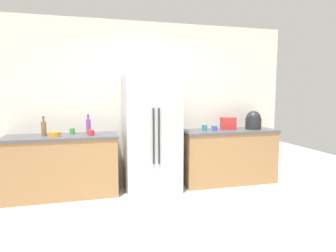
{
  "coord_description": "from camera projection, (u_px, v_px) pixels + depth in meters",
  "views": [
    {
      "loc": [
        -0.88,
        -2.89,
        1.53
      ],
      "look_at": [
        -0.0,
        0.45,
        1.13
      ],
      "focal_mm": 30.46,
      "sensor_mm": 36.0,
      "label": 1
    }
  ],
  "objects": [
    {
      "name": "cup_a",
      "position": [
        214.0,
        128.0,
        4.73
      ],
      "size": [
        0.09,
        0.09,
        0.08
      ],
      "primitive_type": "cylinder",
      "color": "blue",
      "rests_on": "counter_right"
    },
    {
      "name": "kitchen_back_panel",
      "position": [
        147.0,
        104.0,
        4.82
      ],
      "size": [
        4.9,
        0.1,
        2.7
      ],
      "primitive_type": "cube",
      "color": "silver",
      "rests_on": "ground_plane"
    },
    {
      "name": "rice_cooker",
      "position": [
        253.0,
        121.0,
        4.93
      ],
      "size": [
        0.27,
        0.27,
        0.32
      ],
      "color": "#262628",
      "rests_on": "counter_right"
    },
    {
      "name": "bottle_a",
      "position": [
        88.0,
        126.0,
        4.39
      ],
      "size": [
        0.07,
        0.07,
        0.29
      ],
      "color": "purple",
      "rests_on": "counter_left"
    },
    {
      "name": "cup_c",
      "position": [
        91.0,
        133.0,
        4.18
      ],
      "size": [
        0.1,
        0.1,
        0.08
      ],
      "primitive_type": "cylinder",
      "color": "red",
      "rests_on": "counter_left"
    },
    {
      "name": "counter_left",
      "position": [
        63.0,
        166.0,
        4.24
      ],
      "size": [
        1.62,
        0.63,
        0.91
      ],
      "color": "#9E7247",
      "rests_on": "ground_plane"
    },
    {
      "name": "refrigerator",
      "position": [
        152.0,
        133.0,
        4.47
      ],
      "size": [
        0.84,
        0.71,
        1.82
      ],
      "color": "#B2B5BA",
      "rests_on": "ground_plane"
    },
    {
      "name": "toaster",
      "position": [
        228.0,
        123.0,
        4.88
      ],
      "size": [
        0.23,
        0.16,
        0.21
      ],
      "primitive_type": "cube",
      "color": "red",
      "rests_on": "counter_right"
    },
    {
      "name": "counter_right",
      "position": [
        228.0,
        156.0,
        4.91
      ],
      "size": [
        1.63,
        0.63,
        0.91
      ],
      "color": "#9E7247",
      "rests_on": "ground_plane"
    },
    {
      "name": "ground_plane",
      "position": [
        179.0,
        231.0,
        3.17
      ],
      "size": [
        9.81,
        9.81,
        0.0
      ],
      "primitive_type": "plane",
      "color": "beige"
    },
    {
      "name": "cup_b",
      "position": [
        205.0,
        128.0,
        4.71
      ],
      "size": [
        0.09,
        0.09,
        0.1
      ],
      "primitive_type": "cylinder",
      "color": "teal",
      "rests_on": "counter_right"
    },
    {
      "name": "cup_d",
      "position": [
        72.0,
        131.0,
        4.34
      ],
      "size": [
        0.07,
        0.07,
        0.09
      ],
      "primitive_type": "cylinder",
      "color": "green",
      "rests_on": "counter_left"
    },
    {
      "name": "bowl_a",
      "position": [
        54.0,
        134.0,
        4.1
      ],
      "size": [
        0.17,
        0.17,
        0.06
      ],
      "primitive_type": "cylinder",
      "color": "orange",
      "rests_on": "counter_left"
    },
    {
      "name": "bottle_b",
      "position": [
        44.0,
        128.0,
        4.13
      ],
      "size": [
        0.07,
        0.07,
        0.28
      ],
      "color": "brown",
      "rests_on": "counter_left"
    }
  ]
}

